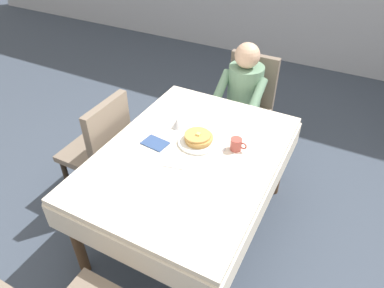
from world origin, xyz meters
name	(u,v)px	position (x,y,z in m)	size (l,w,h in m)	color
ground_plane	(190,226)	(0.00, 0.00, 0.00)	(14.00, 14.00, 0.00)	#3D4756
dining_table_main	(190,164)	(0.00, 0.00, 0.65)	(1.12, 1.52, 0.74)	silver
chair_diner	(248,99)	(-0.01, 1.17, 0.53)	(0.44, 0.45, 0.93)	#7A6B5B
diner_person	(243,94)	(-0.01, 1.01, 0.67)	(0.40, 0.43, 1.12)	gray
chair_left_side	(102,145)	(-0.77, 0.00, 0.53)	(0.45, 0.44, 0.93)	#7A6B5B
plate_breakfast	(198,142)	(0.00, 0.13, 0.75)	(0.28, 0.28, 0.02)	white
breakfast_stack	(198,138)	(0.00, 0.13, 0.78)	(0.19, 0.19, 0.06)	tan
cup_coffee	(236,144)	(0.25, 0.18, 0.78)	(0.11, 0.08, 0.08)	#B24C42
syrup_pitcher	(177,123)	(-0.21, 0.22, 0.78)	(0.08, 0.08, 0.07)	silver
fork_left_of_plate	(172,136)	(-0.19, 0.11, 0.74)	(0.18, 0.01, 0.01)	silver
knife_right_of_plate	(222,152)	(0.19, 0.11, 0.74)	(0.20, 0.01, 0.01)	silver
spoon_near_edge	(172,167)	(-0.03, -0.17, 0.74)	(0.15, 0.01, 0.01)	silver
napkin_folded	(155,143)	(-0.26, -0.02, 0.74)	(0.17, 0.12, 0.01)	#334C7F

